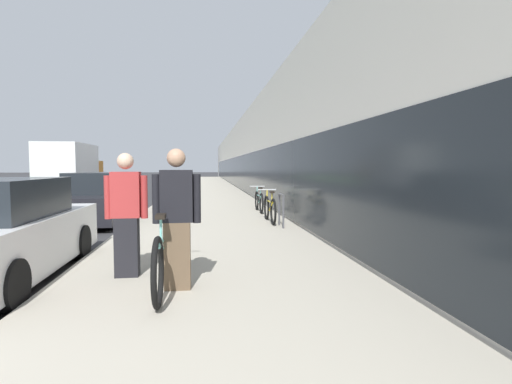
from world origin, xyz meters
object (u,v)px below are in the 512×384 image
Objects in this scene: cruiser_bike_nearest at (270,209)px; vintage_roadster_curbside at (99,200)px; person_bystander at (126,215)px; tandem_bicycle at (167,250)px; person_rider at (177,219)px; moving_truck at (71,169)px; cruiser_bike_middle at (259,201)px; bike_rack_hoop at (281,207)px.

cruiser_bike_nearest is 5.04m from vintage_roadster_curbside.
person_bystander is at bearing -73.03° from vintage_roadster_curbside.
person_rider is at bearing -66.14° from tandem_bicycle.
tandem_bicycle is 1.61× the size of cruiser_bike_nearest.
moving_truck is (-6.91, 19.77, 0.53)m from person_bystander.
cruiser_bike_middle is at bearing 75.18° from person_rider.
person_bystander is at bearing 152.73° from tandem_bicycle.
vintage_roadster_curbside is (-4.99, 2.25, 0.05)m from bike_rack_hoop.
person_bystander reaches higher than tandem_bicycle.
moving_truck is (-9.77, 14.71, 1.02)m from cruiser_bike_nearest.
bike_rack_hoop is at bearing -88.34° from cruiser_bike_middle.
tandem_bicycle is 0.78m from person_bystander.
cruiser_bike_nearest is (-0.15, 0.85, -0.14)m from bike_rack_hoop.
person_rider is 7.63m from vintage_roadster_curbside.
cruiser_bike_nearest is at bearing -91.26° from cruiser_bike_middle.
tandem_bicycle is at bearing -69.56° from moving_truck.
person_rider is 8.56m from cruiser_bike_middle.
cruiser_bike_nearest is 0.28× the size of moving_truck.
cruiser_bike_middle is at bearing 68.98° from person_bystander.
vintage_roadster_curbside reaches higher than cruiser_bike_nearest.
person_bystander is at bearing -125.63° from bike_rack_hoop.
tandem_bicycle is at bearing -113.23° from cruiser_bike_nearest.
cruiser_bike_nearest is at bearing 60.48° from person_bystander.
person_rider reaches higher than tandem_bicycle.
cruiser_bike_middle is (0.06, 2.54, -0.01)m from cruiser_bike_nearest.
bike_rack_hoop is at bearing 54.37° from person_bystander.
moving_truck is (-7.64, 20.43, 0.51)m from person_rider.
moving_truck reaches higher than cruiser_bike_nearest.
cruiser_bike_middle is 0.41× the size of vintage_roadster_curbside.
tandem_bicycle is 3.46× the size of bike_rack_hoop.
cruiser_bike_nearest reaches higher than cruiser_bike_middle.
tandem_bicycle is 8.23m from cruiser_bike_middle.
bike_rack_hoop is 0.47× the size of cruiser_bike_nearest.
person_rider is at bearing -104.82° from cruiser_bike_middle.
person_bystander is 0.96× the size of cruiser_bike_middle.
person_rider is 0.27× the size of moving_truck.
person_bystander is 5.19m from bike_rack_hoop.
cruiser_bike_middle reaches higher than bike_rack_hoop.
tandem_bicycle is at bearing -118.56° from bike_rack_hoop.
vintage_roadster_curbside is (-2.70, 7.13, -0.32)m from person_rider.
cruiser_bike_nearest is 2.54m from cruiser_bike_middle.
person_rider is 1.02× the size of person_bystander.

